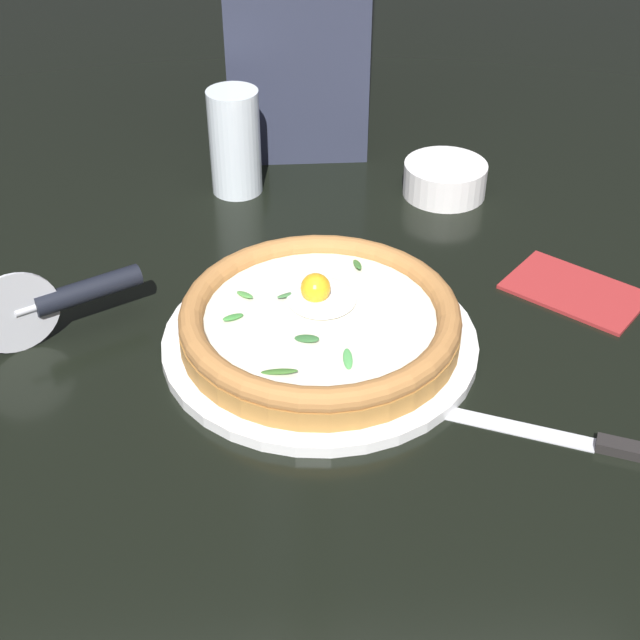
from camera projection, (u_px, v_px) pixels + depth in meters
ground_plane at (286, 343)px, 0.91m from camera, size 2.40×2.40×0.03m
pizza_plate at (320, 341)px, 0.88m from camera, size 0.31×0.31×0.01m
pizza at (320, 320)px, 0.86m from camera, size 0.27×0.27×0.05m
side_bowl at (445, 179)px, 1.12m from camera, size 0.10×0.10×0.04m
pizza_cutter at (66, 297)px, 0.87m from camera, size 0.09×0.16×0.09m
table_knife at (595, 443)px, 0.77m from camera, size 0.10×0.22×0.01m
drinking_glass at (235, 150)px, 1.11m from camera, size 0.06×0.06×0.13m
folded_napkin at (575, 290)px, 0.95m from camera, size 0.16×0.16×0.01m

